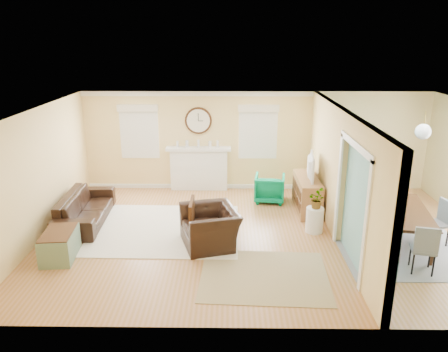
{
  "coord_description": "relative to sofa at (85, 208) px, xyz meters",
  "views": [
    {
      "loc": [
        -0.69,
        -8.22,
        3.93
      ],
      "look_at": [
        -0.8,
        0.3,
        1.2
      ],
      "focal_mm": 35.0,
      "sensor_mm": 36.0,
      "label": 1
    }
  ],
  "objects": [
    {
      "name": "green_chair",
      "position": [
        4.17,
        1.35,
        0.01
      ],
      "size": [
        0.81,
        0.82,
        0.67
      ],
      "primitive_type": "imported",
      "rotation": [
        0.0,
        0.0,
        3.01
      ],
      "color": "#006149",
      "rests_on": "floor"
    },
    {
      "name": "dining_chair_e",
      "position": [
        7.23,
        -0.98,
        0.21
      ],
      "size": [
        0.48,
        0.48,
        0.91
      ],
      "color": "gray",
      "rests_on": "floor"
    },
    {
      "name": "wall_left",
      "position": [
        -0.64,
        -0.67,
        0.98
      ],
      "size": [
        0.02,
        6.0,
        2.6
      ],
      "primitive_type": "cube",
      "color": "#E7CC78",
      "rests_on": "ground"
    },
    {
      "name": "rug_grey",
      "position": [
        6.54,
        -0.91,
        -0.32
      ],
      "size": [
        2.45,
        3.07,
        0.01
      ],
      "primitive_type": "cube",
      "color": "gray",
      "rests_on": "floor"
    },
    {
      "name": "window_left",
      "position": [
        0.81,
        2.29,
        1.33
      ],
      "size": [
        1.05,
        0.13,
        1.42
      ],
      "color": "white",
      "rests_on": "wall_back"
    },
    {
      "name": "tv",
      "position": [
        4.98,
        0.76,
        0.76
      ],
      "size": [
        0.26,
        0.98,
        0.56
      ],
      "primitive_type": "imported",
      "rotation": [
        0.0,
        0.0,
        1.44
      ],
      "color": "black",
      "rests_on": "credenza"
    },
    {
      "name": "wall_front",
      "position": [
        3.86,
        -3.67,
        0.98
      ],
      "size": [
        9.0,
        0.02,
        2.6
      ],
      "primitive_type": "cube",
      "color": "#E7CC78",
      "rests_on": "ground"
    },
    {
      "name": "eames_chair",
      "position": [
        2.8,
        -1.07,
        0.05
      ],
      "size": [
        1.3,
        1.39,
        0.75
      ],
      "primitive_type": "imported",
      "rotation": [
        0.0,
        0.0,
        -1.28
      ],
      "color": "black",
      "rests_on": "floor"
    },
    {
      "name": "partition",
      "position": [
        5.37,
        -0.39,
        1.03
      ],
      "size": [
        0.17,
        6.0,
        2.6
      ],
      "color": "#E7CC78",
      "rests_on": "ground"
    },
    {
      "name": "dining_chair_s",
      "position": [
        6.53,
        -2.06,
        0.21
      ],
      "size": [
        0.48,
        0.48,
        0.9
      ],
      "color": "gray",
      "rests_on": "floor"
    },
    {
      "name": "wall_clock",
      "position": [
        2.36,
        2.3,
        1.53
      ],
      "size": [
        0.7,
        0.07,
        0.7
      ],
      "color": "#472913",
      "rests_on": "wall_back"
    },
    {
      "name": "wall_back",
      "position": [
        3.86,
        2.33,
        0.98
      ],
      "size": [
        9.0,
        0.02,
        2.6
      ],
      "primitive_type": "cube",
      "color": "#E7CC78",
      "rests_on": "ground"
    },
    {
      "name": "window_right",
      "position": [
        3.91,
        2.29,
        1.33
      ],
      "size": [
        1.05,
        0.13,
        1.42
      ],
      "color": "white",
      "rests_on": "wall_back"
    },
    {
      "name": "trunk",
      "position": [
        0.04,
        -1.64,
        -0.06
      ],
      "size": [
        0.64,
        0.95,
        0.52
      ],
      "color": "gray",
      "rests_on": "floor"
    },
    {
      "name": "credenza",
      "position": [
        4.99,
        0.76,
        0.08
      ],
      "size": [
        0.5,
        1.46,
        0.8
      ],
      "color": "#95633A",
      "rests_on": "floor"
    },
    {
      "name": "rug_cream",
      "position": [
        1.82,
        -0.37,
        -0.32
      ],
      "size": [
        3.1,
        2.7,
        0.02
      ],
      "primitive_type": "cube",
      "rotation": [
        0.0,
        0.0,
        -0.02
      ],
      "color": "#F1E7CE",
      "rests_on": "floor"
    },
    {
      "name": "pendant",
      "position": [
        6.86,
        -0.67,
        1.88
      ],
      "size": [
        0.3,
        0.3,
        0.55
      ],
      "color": "gold",
      "rests_on": "ceiling"
    },
    {
      "name": "dining_table",
      "position": [
        6.54,
        -0.91,
        0.03
      ],
      "size": [
        1.42,
        2.14,
        0.7
      ],
      "primitive_type": "imported",
      "rotation": [
        0.0,
        0.0,
        1.4
      ],
      "color": "#472913",
      "rests_on": "floor"
    },
    {
      "name": "dining_chair_w",
      "position": [
        5.9,
        -0.92,
        0.23
      ],
      "size": [
        0.49,
        0.49,
        0.94
      ],
      "color": "white",
      "rests_on": "floor"
    },
    {
      "name": "dining_chair_n",
      "position": [
        6.59,
        0.14,
        0.24
      ],
      "size": [
        0.5,
        0.5,
        0.96
      ],
      "color": "gray",
      "rests_on": "floor"
    },
    {
      "name": "rug_jute",
      "position": [
        3.78,
        -2.26,
        -0.32
      ],
      "size": [
        2.26,
        1.88,
        0.01
      ],
      "primitive_type": "cube",
      "rotation": [
        0.0,
        0.0,
        -0.05
      ],
      "color": "tan",
      "rests_on": "floor"
    },
    {
      "name": "potted_plant",
      "position": [
        4.96,
        -0.45,
        0.42
      ],
      "size": [
        0.34,
        0.38,
        0.41
      ],
      "primitive_type": "imported",
      "rotation": [
        0.0,
        0.0,
        1.51
      ],
      "color": "#337F33",
      "rests_on": "garden_stool"
    },
    {
      "name": "ceiling",
      "position": [
        3.86,
        -0.67,
        2.28
      ],
      "size": [
        9.0,
        6.0,
        0.02
      ],
      "primitive_type": "cube",
      "color": "white",
      "rests_on": "wall_back"
    },
    {
      "name": "floor",
      "position": [
        3.86,
        -0.67,
        -0.32
      ],
      "size": [
        9.0,
        9.0,
        0.0
      ],
      "primitive_type": "plane",
      "color": "#A26B31",
      "rests_on": "ground"
    },
    {
      "name": "sofa",
      "position": [
        0.0,
        0.0,
        0.0
      ],
      "size": [
        0.98,
        2.26,
        0.65
      ],
      "primitive_type": "imported",
      "rotation": [
        0.0,
        0.0,
        1.62
      ],
      "color": "black",
      "rests_on": "floor"
    },
    {
      "name": "garden_stool",
      "position": [
        4.96,
        -0.45,
        -0.05
      ],
      "size": [
        0.37,
        0.37,
        0.54
      ],
      "primitive_type": "cylinder",
      "color": "white",
      "rests_on": "floor"
    },
    {
      "name": "fireplace",
      "position": [
        2.36,
        2.21,
        0.27
      ],
      "size": [
        1.7,
        0.3,
        1.17
      ],
      "color": "white",
      "rests_on": "ground"
    }
  ]
}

